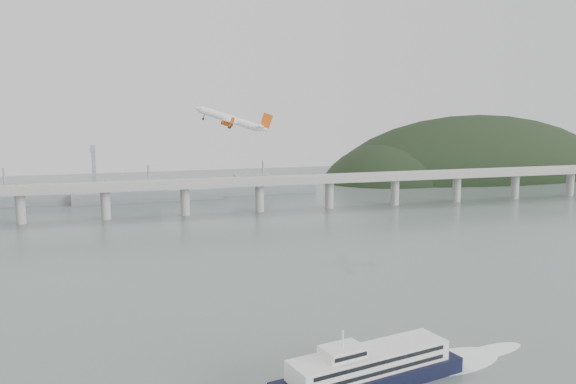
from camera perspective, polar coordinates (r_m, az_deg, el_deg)
name	(u,v)px	position (r m, az deg, el deg)	size (l,w,h in m)	color
ground	(329,314)	(222.44, 3.85, -11.33)	(900.00, 900.00, 0.00)	slate
bridge	(228,187)	(407.03, -5.60, 0.46)	(800.00, 22.00, 23.90)	#979795
headland	(488,194)	(643.85, 18.20, -0.18)	(365.00, 155.00, 156.00)	black
ferry	(369,369)	(171.49, 7.63, -16.07)	(89.49, 31.27, 17.10)	black
airliner	(232,120)	(288.84, -5.28, 6.74)	(37.08, 34.37, 14.38)	white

